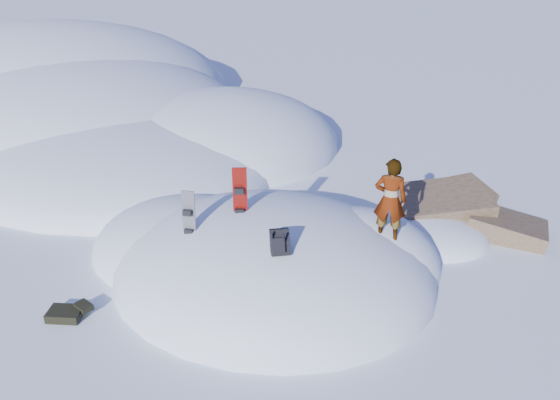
% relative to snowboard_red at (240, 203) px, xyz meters
% --- Properties ---
extents(ground, '(120.00, 120.00, 0.00)m').
position_rel_snowboard_red_xyz_m(ground, '(0.69, -0.05, -1.65)').
color(ground, white).
rests_on(ground, ground).
extents(snow_mound, '(8.00, 6.00, 3.00)m').
position_rel_snowboard_red_xyz_m(snow_mound, '(0.52, 0.19, -1.65)').
color(snow_mound, silver).
rests_on(snow_mound, ground).
extents(snow_ridge, '(21.50, 18.50, 6.40)m').
position_rel_snowboard_red_xyz_m(snow_ridge, '(-9.74, 9.80, -1.65)').
color(snow_ridge, silver).
rests_on(snow_ridge, ground).
extents(rock_outcrop, '(4.68, 4.41, 1.68)m').
position_rel_snowboard_red_xyz_m(rock_outcrop, '(4.41, 2.96, -1.64)').
color(rock_outcrop, brown).
rests_on(rock_outcrop, ground).
extents(snowboard_red, '(0.31, 0.20, 1.61)m').
position_rel_snowboard_red_xyz_m(snowboard_red, '(0.00, 0.00, 0.00)').
color(snowboard_red, red).
rests_on(snowboard_red, snow_mound).
extents(snowboard_dark, '(0.27, 0.17, 1.43)m').
position_rel_snowboard_red_xyz_m(snowboard_dark, '(-0.85, -0.75, -0.19)').
color(snowboard_dark, black).
rests_on(snowboard_dark, snow_mound).
extents(backpack, '(0.47, 0.54, 0.58)m').
position_rel_snowboard_red_xyz_m(backpack, '(1.12, -1.25, -0.08)').
color(backpack, black).
rests_on(backpack, snow_mound).
extents(gear_pile, '(0.85, 0.64, 0.22)m').
position_rel_snowboard_red_xyz_m(gear_pile, '(-2.83, -2.32, -1.54)').
color(gear_pile, black).
rests_on(gear_pile, ground).
extents(person, '(0.67, 0.46, 1.78)m').
position_rel_snowboard_red_xyz_m(person, '(3.04, 0.29, 0.26)').
color(person, slate).
rests_on(person, snow_mound).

